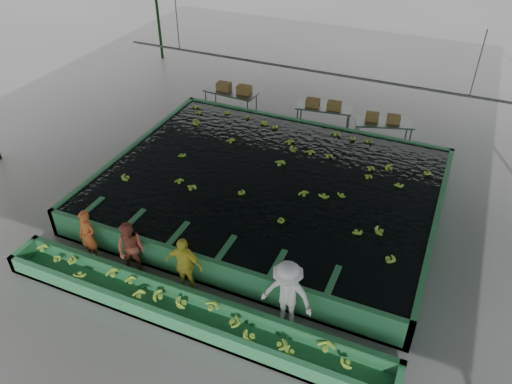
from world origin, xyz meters
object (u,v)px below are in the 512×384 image
at_px(worker_d, 287,295).
at_px(packing_table_left, 231,102).
at_px(box_stack_mid, 323,108).
at_px(worker_b, 131,249).
at_px(flotation_tank, 269,189).
at_px(sorting_trough, 186,311).
at_px(packing_table_right, 382,133).
at_px(box_stack_right, 382,121).
at_px(worker_c, 184,265).
at_px(packing_table_mid, 323,118).
at_px(worker_a, 88,236).
at_px(box_stack_left, 234,92).

relative_size(worker_d, packing_table_left, 0.88).
relative_size(worker_d, box_stack_mid, 1.42).
relative_size(worker_b, packing_table_left, 0.74).
xyz_separation_m(flotation_tank, box_stack_mid, (0.11, 5.10, 0.51)).
height_order(sorting_trough, packing_table_right, packing_table_right).
height_order(sorting_trough, box_stack_right, box_stack_right).
bearing_deg(packing_table_right, worker_c, -107.73).
bearing_deg(packing_table_left, box_stack_mid, 1.59).
relative_size(sorting_trough, packing_table_mid, 4.74).
relative_size(worker_a, packing_table_mid, 0.73).
bearing_deg(worker_a, packing_table_left, 100.03).
height_order(worker_b, packing_table_left, worker_b).
height_order(worker_b, packing_table_mid, worker_b).
xyz_separation_m(worker_d, packing_table_mid, (-2.07, 9.50, -0.46)).
relative_size(flotation_tank, worker_a, 6.46).
relative_size(worker_d, packing_table_right, 0.92).
height_order(packing_table_mid, box_stack_right, box_stack_right).
bearing_deg(box_stack_right, packing_table_mid, 173.60).
bearing_deg(box_stack_mid, worker_d, -77.49).
distance_m(box_stack_left, box_stack_right, 5.97).
height_order(worker_b, worker_c, worker_c).
height_order(worker_d, packing_table_mid, worker_d).
distance_m(packing_table_mid, box_stack_right, 2.32).
relative_size(packing_table_left, box_stack_right, 1.74).
distance_m(packing_table_left, box_stack_mid, 3.87).
bearing_deg(worker_d, flotation_tank, 118.21).
xyz_separation_m(worker_b, box_stack_mid, (2.14, 9.40, 0.16)).
bearing_deg(box_stack_left, packing_table_right, -0.92).
xyz_separation_m(worker_c, packing_table_right, (2.94, 9.21, -0.37)).
xyz_separation_m(worker_a, packing_table_mid, (3.51, 9.50, -0.29)).
distance_m(worker_d, packing_table_left, 11.03).
xyz_separation_m(worker_b, worker_c, (1.55, 0.00, 0.04)).
distance_m(worker_a, packing_table_left, 9.30).
xyz_separation_m(worker_d, packing_table_right, (0.27, 9.21, -0.48)).
relative_size(worker_b, box_stack_right, 1.30).
xyz_separation_m(packing_table_right, box_stack_mid, (-2.36, 0.19, 0.49)).
bearing_deg(flotation_tank, packing_table_left, 126.75).
distance_m(worker_d, packing_table_mid, 9.73).
bearing_deg(box_stack_left, worker_a, -88.80).
bearing_deg(worker_a, box_stack_mid, 77.50).
distance_m(worker_b, worker_c, 1.55).
xyz_separation_m(worker_c, box_stack_right, (2.86, 9.24, 0.10)).
xyz_separation_m(worker_a, packing_table_right, (5.86, 9.21, -0.31)).
xyz_separation_m(flotation_tank, box_stack_left, (-3.58, 5.01, 0.53)).
height_order(worker_a, worker_b, worker_b).
bearing_deg(worker_b, sorting_trough, -30.66).
height_order(packing_table_left, packing_table_right, packing_table_left).
bearing_deg(box_stack_left, packing_table_left, -173.24).
height_order(flotation_tank, box_stack_mid, box_stack_mid).
relative_size(worker_b, packing_table_mid, 0.76).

